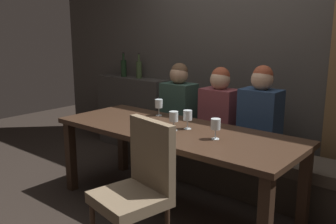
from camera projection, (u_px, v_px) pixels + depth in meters
ground at (174, 207)px, 3.35m from camera, size 9.00×9.00×0.00m
back_wall_tiled at (246, 37)px, 3.93m from camera, size 6.00×0.12×3.00m
back_counter at (133, 112)px, 4.99m from camera, size 1.10×0.28×0.95m
dining_table at (174, 138)px, 3.20m from camera, size 2.20×0.84×0.74m
banquette_bench at (216, 162)px, 3.82m from camera, size 2.50×0.44×0.45m
chair_near_side at (139, 182)px, 2.51m from camera, size 0.52×0.52×0.98m
diner_redhead at (179, 101)px, 4.01m from camera, size 0.36×0.24×0.78m
diner_bearded at (219, 107)px, 3.72m from camera, size 0.36×0.24×0.76m
diner_far_end at (260, 112)px, 3.38m from camera, size 0.36×0.24×0.81m
wine_bottle_dark_red at (124, 68)px, 4.96m from camera, size 0.08×0.08×0.33m
wine_bottle_pale_label at (139, 69)px, 4.79m from camera, size 0.08×0.08×0.33m
wine_glass_center_back at (216, 125)px, 2.85m from camera, size 0.08×0.08×0.16m
wine_glass_near_right at (174, 117)px, 3.10m from camera, size 0.08×0.08×0.16m
wine_glass_near_left at (159, 104)px, 3.64m from camera, size 0.08×0.08×0.16m
wine_glass_far_right at (188, 116)px, 3.15m from camera, size 0.08×0.08×0.16m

